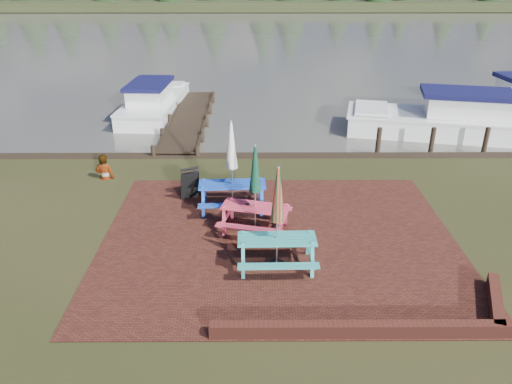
{
  "coord_description": "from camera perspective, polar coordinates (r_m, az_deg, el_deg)",
  "views": [
    {
      "loc": [
        -0.65,
        -10.04,
        6.55
      ],
      "look_at": [
        -0.59,
        1.76,
        1.0
      ],
      "focal_mm": 35.0,
      "sensor_mm": 36.0,
      "label": 1
    }
  ],
  "objects": [
    {
      "name": "picnic_table_teal",
      "position": [
        11.37,
        2.42,
        -4.78
      ],
      "size": [
        1.82,
        1.63,
        2.49
      ],
      "rotation": [
        0.0,
        0.0,
        0.02
      ],
      "color": "teal",
      "rests_on": "ground"
    },
    {
      "name": "ground",
      "position": [
        12.01,
        2.88,
        -7.91
      ],
      "size": [
        120.0,
        120.0,
        0.0
      ],
      "primitive_type": "plane",
      "color": "black",
      "rests_on": "ground"
    },
    {
      "name": "water",
      "position": [
        47.5,
        0.49,
        17.24
      ],
      "size": [
        120.0,
        60.0,
        0.02
      ],
      "primitive_type": "cube",
      "color": "#413F38",
      "rests_on": "ground"
    },
    {
      "name": "boat_jetty",
      "position": [
        24.35,
        -11.56,
        9.93
      ],
      "size": [
        2.57,
        6.47,
        1.84
      ],
      "rotation": [
        0.0,
        0.0,
        -0.06
      ],
      "color": "white",
      "rests_on": "ground"
    },
    {
      "name": "paving",
      "position": [
        12.85,
        2.65,
        -5.44
      ],
      "size": [
        9.0,
        7.5,
        0.02
      ],
      "primitive_type": "cube",
      "color": "#391712",
      "rests_on": "ground"
    },
    {
      "name": "picnic_table_blue",
      "position": [
        14.0,
        -2.75,
        1.42
      ],
      "size": [
        1.96,
        1.76,
        2.61
      ],
      "rotation": [
        0.0,
        0.0,
        0.05
      ],
      "color": "#1843B8",
      "rests_on": "ground"
    },
    {
      "name": "chalkboard",
      "position": [
        14.98,
        -7.51,
        0.93
      ],
      "size": [
        0.58,
        0.71,
        0.88
      ],
      "rotation": [
        0.0,
        0.0,
        0.41
      ],
      "color": "black",
      "rests_on": "ground"
    },
    {
      "name": "brick_wall",
      "position": [
        10.34,
        15.97,
        -14.21
      ],
      "size": [
        6.21,
        1.79,
        0.3
      ],
      "color": "#4C1E16",
      "rests_on": "ground"
    },
    {
      "name": "picnic_table_red",
      "position": [
        12.85,
        -0.1,
        -1.21
      ],
      "size": [
        2.04,
        1.9,
        2.39
      ],
      "rotation": [
        0.0,
        0.0,
        -0.25
      ],
      "color": "#D2354E",
      "rests_on": "ground"
    },
    {
      "name": "jetty",
      "position": [
        22.45,
        -7.67,
        8.29
      ],
      "size": [
        1.76,
        9.08,
        1.0
      ],
      "color": "black",
      "rests_on": "ground"
    },
    {
      "name": "person",
      "position": [
        16.76,
        -17.16,
        4.08
      ],
      "size": [
        0.64,
        0.45,
        1.67
      ],
      "primitive_type": "imported",
      "rotation": [
        0.0,
        0.0,
        3.06
      ],
      "color": "gray",
      "rests_on": "ground"
    },
    {
      "name": "boat_near",
      "position": [
        22.39,
        20.77,
        7.65
      ],
      "size": [
        8.04,
        4.22,
        2.07
      ],
      "rotation": [
        0.0,
        0.0,
        1.36
      ],
      "color": "white",
      "rests_on": "ground"
    }
  ]
}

